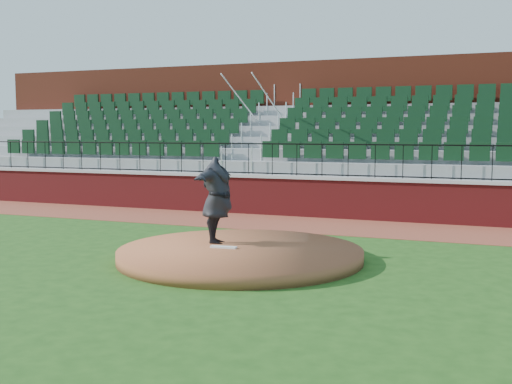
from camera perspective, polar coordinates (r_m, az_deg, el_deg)
ground at (r=13.35m, az=-2.43°, el=-6.14°), size 90.00×90.00×0.00m
warning_track at (r=18.33m, az=4.58°, el=-2.94°), size 34.00×3.20×0.01m
field_wall at (r=19.77m, az=5.99°, el=-0.59°), size 34.00×0.35×1.20m
wall_cap at (r=19.71m, az=6.01°, el=1.29°), size 34.00×0.45×0.10m
wall_railing at (r=19.68m, az=6.03°, el=2.89°), size 34.00×0.05×1.00m
seating_stands at (r=22.29m, az=7.98°, el=4.46°), size 34.00×5.10×4.60m
concourse_wall at (r=25.02m, az=9.56°, el=5.58°), size 34.00×0.50×5.50m
pitchers_mound at (r=13.26m, az=-1.43°, el=-5.67°), size 5.15×5.15×0.25m
pitching_rubber at (r=13.28m, az=-2.97°, el=-5.02°), size 0.57×0.19×0.04m
pitcher at (r=13.74m, az=-3.56°, el=-0.73°), size 1.04×2.42×1.91m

